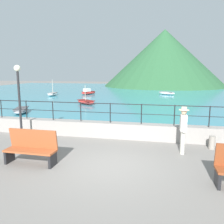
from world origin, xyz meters
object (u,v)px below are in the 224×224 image
at_px(person_walking, 183,128).
at_px(boat_3, 53,94).
at_px(boat_2, 88,92).
at_px(boat_4, 167,93).
at_px(lamp_post, 19,90).
at_px(bench_main, 32,147).
at_px(boat_0, 86,102).
at_px(boat_1, 21,110).
at_px(bollard, 212,142).

relative_size(person_walking, boat_3, 0.73).
height_order(boat_2, boat_4, boat_2).
distance_m(lamp_post, boat_3, 18.84).
relative_size(bench_main, person_walking, 0.98).
xyz_separation_m(boat_0, boat_1, (-3.07, -5.40, 0.00)).
height_order(bench_main, lamp_post, lamp_post).
xyz_separation_m(bench_main, person_walking, (4.93, 2.04, 0.42)).
bearing_deg(person_walking, boat_1, 150.52).
height_order(person_walking, boat_4, person_walking).
height_order(boat_1, boat_4, boat_1).
height_order(bench_main, boat_1, boat_1).
bearing_deg(boat_1, person_walking, -29.48).
bearing_deg(boat_2, person_walking, -63.14).
bearing_deg(person_walking, bollard, 32.41).
bearing_deg(boat_3, bench_main, -65.24).
xyz_separation_m(bollard, boat_2, (-11.47, 19.57, 0.06)).
height_order(bollard, boat_2, boat_2).
bearing_deg(boat_1, lamp_post, -56.32).
relative_size(bench_main, boat_4, 0.71).
height_order(lamp_post, boat_1, lamp_post).
height_order(boat_1, boat_2, boat_1).
height_order(person_walking, boat_2, person_walking).
bearing_deg(boat_2, boat_4, 9.61).
bearing_deg(bollard, boat_2, 120.38).
relative_size(bollard, boat_2, 0.21).
distance_m(person_walking, boat_0, 13.74).
bearing_deg(boat_2, boat_0, -73.15).
bearing_deg(boat_2, bollard, -59.62).
distance_m(bollard, boat_0, 13.82).
xyz_separation_m(boat_0, boat_4, (7.36, 10.59, -0.00)).
distance_m(bench_main, boat_4, 24.52).
height_order(bench_main, boat_3, boat_3).
bearing_deg(person_walking, lamp_post, 176.68).
xyz_separation_m(boat_0, boat_2, (-2.69, 8.89, 0.07)).
distance_m(lamp_post, boat_4, 22.71).
xyz_separation_m(boat_1, boat_4, (10.43, 15.99, -0.01)).
bearing_deg(lamp_post, boat_3, 112.36).
height_order(person_walking, boat_1, boat_1).
height_order(bench_main, person_walking, person_walking).
bearing_deg(boat_0, boat_2, 106.85).
relative_size(boat_3, boat_4, 0.99).
distance_m(boat_0, boat_2, 9.29).
distance_m(person_walking, boat_3, 22.63).
bearing_deg(bench_main, boat_4, 78.97).
bearing_deg(bollard, boat_1, 155.98).
bearing_deg(boat_3, bollard, -48.11).
bearing_deg(boat_0, bench_main, -78.81).
distance_m(bollard, boat_1, 12.98).
height_order(boat_2, boat_3, boat_3).
height_order(boat_0, boat_3, boat_3).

